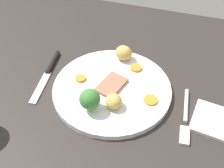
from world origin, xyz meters
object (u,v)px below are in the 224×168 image
(carrot_coin_back, at_px, (80,78))
(fork, at_px, (186,117))
(folded_napkin, at_px, (219,122))
(meat_slice_main, at_px, (111,85))
(carrot_coin_side, at_px, (136,68))
(broccoli_floret, at_px, (90,99))
(roast_potato_right, at_px, (124,53))
(roast_potato_left, at_px, (114,101))
(carrot_coin_front, at_px, (150,101))
(dinner_plate, at_px, (112,89))
(knife, at_px, (48,71))

(carrot_coin_back, relative_size, fork, 0.16)
(fork, bearing_deg, folded_napkin, 90.48)
(meat_slice_main, bearing_deg, folded_napkin, 174.05)
(carrot_coin_back, relative_size, carrot_coin_side, 0.88)
(carrot_coin_back, height_order, broccoli_floret, broccoli_floret)
(roast_potato_right, xyz_separation_m, carrot_coin_side, (-0.04, 0.03, -0.02))
(roast_potato_left, bearing_deg, carrot_coin_back, -29.81)
(carrot_coin_back, xyz_separation_m, carrot_coin_side, (-0.12, -0.08, 0.00))
(carrot_coin_front, bearing_deg, folded_napkin, 178.00)
(carrot_coin_back, bearing_deg, fork, 172.73)
(carrot_coin_back, height_order, folded_napkin, carrot_coin_back)
(dinner_plate, bearing_deg, roast_potato_left, 110.53)
(roast_potato_left, bearing_deg, carrot_coin_front, -153.70)
(roast_potato_left, distance_m, folded_napkin, 0.23)
(folded_napkin, bearing_deg, dinner_plate, -5.54)
(fork, xyz_separation_m, knife, (0.35, -0.05, 0.00))
(dinner_plate, xyz_separation_m, roast_potato_right, (0.00, -0.11, 0.03))
(meat_slice_main, height_order, fork, meat_slice_main)
(dinner_plate, distance_m, meat_slice_main, 0.01)
(dinner_plate, xyz_separation_m, carrot_coin_side, (-0.04, -0.08, 0.01))
(roast_potato_left, height_order, knife, roast_potato_left)
(meat_slice_main, height_order, roast_potato_right, roast_potato_right)
(carrot_coin_back, distance_m, knife, 0.09)
(carrot_coin_back, bearing_deg, meat_slice_main, 179.54)
(knife, bearing_deg, carrot_coin_front, 76.39)
(roast_potato_left, height_order, carrot_coin_back, roast_potato_left)
(carrot_coin_side, distance_m, fork, 0.18)
(carrot_coin_side, bearing_deg, roast_potato_right, -34.90)
(broccoli_floret, relative_size, folded_napkin, 0.48)
(roast_potato_left, relative_size, carrot_coin_back, 1.50)
(meat_slice_main, xyz_separation_m, knife, (0.17, -0.01, -0.01))
(carrot_coin_side, bearing_deg, carrot_coin_front, 120.27)
(fork, bearing_deg, roast_potato_left, -85.45)
(meat_slice_main, relative_size, roast_potato_right, 1.73)
(meat_slice_main, bearing_deg, roast_potato_left, 111.68)
(carrot_coin_side, relative_size, folded_napkin, 0.26)
(roast_potato_right, relative_size, fork, 0.28)
(carrot_coin_back, bearing_deg, carrot_coin_side, -147.06)
(carrot_coin_front, relative_size, carrot_coin_back, 1.24)
(broccoli_floret, bearing_deg, dinner_plate, -108.06)
(roast_potato_left, bearing_deg, broccoli_floret, 25.24)
(carrot_coin_front, height_order, carrot_coin_back, same)
(carrot_coin_back, bearing_deg, roast_potato_left, 150.19)
(meat_slice_main, distance_m, fork, 0.18)
(meat_slice_main, height_order, carrot_coin_back, meat_slice_main)
(meat_slice_main, xyz_separation_m, carrot_coin_side, (-0.04, -0.08, -0.00))
(broccoli_floret, distance_m, knife, 0.18)
(carrot_coin_front, height_order, knife, carrot_coin_front)
(meat_slice_main, relative_size, carrot_coin_back, 2.96)
(carrot_coin_back, bearing_deg, carrot_coin_front, 173.09)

